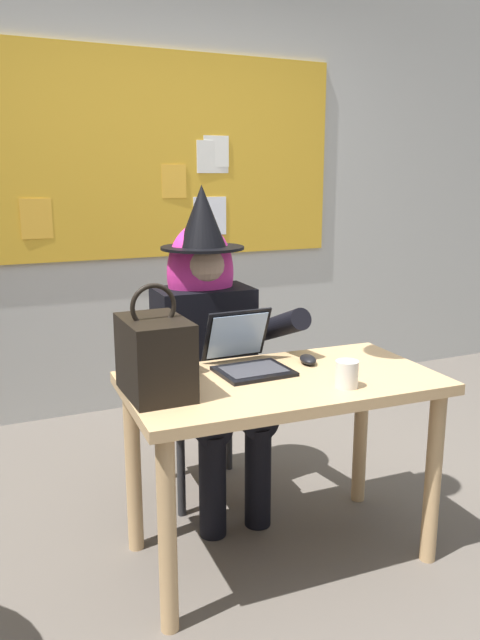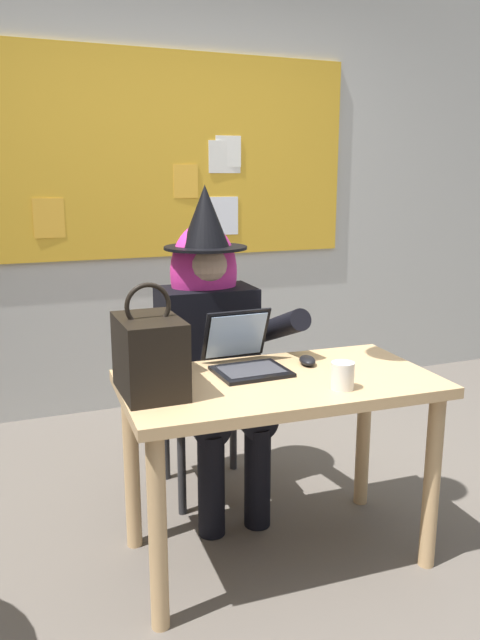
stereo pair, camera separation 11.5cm
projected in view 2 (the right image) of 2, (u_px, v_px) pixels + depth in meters
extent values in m
plane|color=#5B544C|center=(305.00, 568.00, 2.33)|extent=(24.00, 24.00, 0.00)
cube|color=#B2B2AD|center=(160.00, 192.00, 3.81)|extent=(5.66, 0.10, 2.68)
cube|color=gold|center=(162.00, 156.00, 3.71)|extent=(2.40, 0.02, 1.20)
cube|color=white|center=(225.00, 157.00, 3.84)|extent=(0.21, 0.01, 0.20)
cube|color=gold|center=(186.00, 181.00, 3.78)|extent=(0.15, 0.01, 0.20)
cube|color=white|center=(228.00, 151.00, 3.84)|extent=(0.16, 0.01, 0.19)
cube|color=white|center=(222.00, 216.00, 3.91)|extent=(0.22, 0.01, 0.24)
cube|color=gold|center=(49.00, 218.00, 3.53)|extent=(0.17, 0.01, 0.23)
cube|color=tan|center=(279.00, 384.00, 2.26)|extent=(1.16, 0.66, 0.04)
cylinder|color=tan|center=(158.00, 533.00, 1.95)|extent=(0.06, 0.06, 0.68)
cylinder|color=tan|center=(432.00, 483.00, 2.28)|extent=(0.06, 0.06, 0.68)
cylinder|color=tan|center=(132.00, 466.00, 2.40)|extent=(0.06, 0.06, 0.68)
cylinder|color=tan|center=(363.00, 432.00, 2.73)|extent=(0.06, 0.06, 0.68)
cube|color=#4C1E19|center=(209.00, 405.00, 2.83)|extent=(0.45, 0.45, 0.04)
cube|color=#4C1E19|center=(198.00, 343.00, 2.95)|extent=(0.38, 0.06, 0.45)
cylinder|color=#262628|center=(256.00, 460.00, 2.77)|extent=(0.04, 0.04, 0.40)
cylinder|color=#262628|center=(182.00, 471.00, 2.67)|extent=(0.04, 0.04, 0.40)
cylinder|color=#262628|center=(233.00, 431.00, 3.09)|extent=(0.04, 0.04, 0.40)
cylinder|color=#262628|center=(166.00, 440.00, 2.98)|extent=(0.04, 0.04, 0.40)
cylinder|color=black|center=(257.00, 477.00, 2.58)|extent=(0.11, 0.11, 0.44)
cylinder|color=black|center=(211.00, 485.00, 2.51)|extent=(0.11, 0.11, 0.44)
cylinder|color=black|center=(244.00, 406.00, 2.67)|extent=(0.17, 0.43, 0.15)
cylinder|color=black|center=(199.00, 412.00, 2.61)|extent=(0.17, 0.43, 0.15)
cube|color=black|center=(207.00, 345.00, 2.78)|extent=(0.43, 0.28, 0.52)
cylinder|color=black|center=(279.00, 327.00, 2.63)|extent=(0.11, 0.47, 0.24)
cylinder|color=black|center=(163.00, 337.00, 2.46)|extent=(0.11, 0.47, 0.24)
sphere|color=#D1A889|center=(206.00, 265.00, 2.70)|extent=(0.20, 0.20, 0.20)
ellipsoid|color=#D82D8C|center=(204.00, 273.00, 2.74)|extent=(0.31, 0.23, 0.44)
cylinder|color=black|center=(205.00, 248.00, 2.68)|extent=(0.36, 0.36, 0.01)
cone|color=black|center=(205.00, 216.00, 2.65)|extent=(0.21, 0.21, 0.27)
cube|color=black|center=(251.00, 371.00, 2.31)|extent=(0.27, 0.22, 0.01)
cube|color=#333338|center=(251.00, 369.00, 2.31)|extent=(0.23, 0.16, 0.00)
cube|color=black|center=(236.00, 334.00, 2.42)|extent=(0.27, 0.10, 0.20)
cube|color=#99B7E0|center=(237.00, 336.00, 2.42)|extent=(0.23, 0.08, 0.18)
ellipsoid|color=black|center=(307.00, 360.00, 2.42)|extent=(0.08, 0.12, 0.03)
cube|color=black|center=(150.00, 356.00, 2.08)|extent=(0.20, 0.30, 0.26)
torus|color=black|center=(148.00, 306.00, 2.04)|extent=(0.16, 0.02, 0.16)
cylinder|color=silver|center=(343.00, 376.00, 2.13)|extent=(0.08, 0.08, 0.09)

